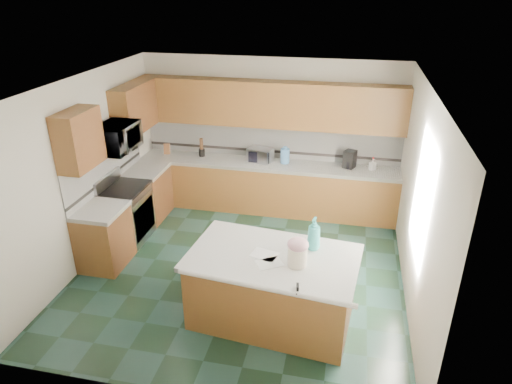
% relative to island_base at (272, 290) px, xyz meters
% --- Properties ---
extents(floor, '(4.60, 4.60, 0.00)m').
position_rel_island_base_xyz_m(floor, '(-0.62, 0.92, -0.43)').
color(floor, black).
rests_on(floor, ground).
extents(ceiling, '(4.60, 4.60, 0.00)m').
position_rel_island_base_xyz_m(ceiling, '(-0.62, 0.92, 2.27)').
color(ceiling, white).
rests_on(ceiling, ground).
extents(wall_back, '(4.60, 0.04, 2.70)m').
position_rel_island_base_xyz_m(wall_back, '(-0.62, 3.24, 0.92)').
color(wall_back, silver).
rests_on(wall_back, ground).
extents(wall_front, '(4.60, 0.04, 2.70)m').
position_rel_island_base_xyz_m(wall_front, '(-0.62, -1.40, 0.92)').
color(wall_front, silver).
rests_on(wall_front, ground).
extents(wall_left, '(0.04, 4.60, 2.70)m').
position_rel_island_base_xyz_m(wall_left, '(-2.94, 0.92, 0.92)').
color(wall_left, silver).
rests_on(wall_left, ground).
extents(wall_right, '(0.04, 4.60, 2.70)m').
position_rel_island_base_xyz_m(wall_right, '(1.70, 0.92, 0.92)').
color(wall_right, silver).
rests_on(wall_right, ground).
extents(back_base_cab, '(4.60, 0.60, 0.86)m').
position_rel_island_base_xyz_m(back_base_cab, '(-0.62, 2.92, 0.00)').
color(back_base_cab, '#371D10').
rests_on(back_base_cab, ground).
extents(back_countertop, '(4.60, 0.64, 0.06)m').
position_rel_island_base_xyz_m(back_countertop, '(-0.62, 2.92, 0.46)').
color(back_countertop, white).
rests_on(back_countertop, back_base_cab).
extents(back_upper_cab, '(4.60, 0.33, 0.78)m').
position_rel_island_base_xyz_m(back_upper_cab, '(-0.62, 3.06, 1.51)').
color(back_upper_cab, '#371D10').
rests_on(back_upper_cab, wall_back).
extents(back_backsplash, '(4.60, 0.02, 0.63)m').
position_rel_island_base_xyz_m(back_backsplash, '(-0.62, 3.21, 0.81)').
color(back_backsplash, silver).
rests_on(back_backsplash, back_countertop).
extents(back_accent_band, '(4.60, 0.01, 0.05)m').
position_rel_island_base_xyz_m(back_accent_band, '(-0.62, 3.20, 0.61)').
color(back_accent_band, black).
rests_on(back_accent_band, back_countertop).
extents(left_base_cab_rear, '(0.60, 0.82, 0.86)m').
position_rel_island_base_xyz_m(left_base_cab_rear, '(-2.62, 2.21, 0.00)').
color(left_base_cab_rear, '#371D10').
rests_on(left_base_cab_rear, ground).
extents(left_counter_rear, '(0.64, 0.82, 0.06)m').
position_rel_island_base_xyz_m(left_counter_rear, '(-2.62, 2.21, 0.46)').
color(left_counter_rear, white).
rests_on(left_counter_rear, left_base_cab_rear).
extents(left_base_cab_front, '(0.60, 0.72, 0.86)m').
position_rel_island_base_xyz_m(left_base_cab_front, '(-2.62, 0.68, 0.00)').
color(left_base_cab_front, '#371D10').
rests_on(left_base_cab_front, ground).
extents(left_counter_front, '(0.64, 0.72, 0.06)m').
position_rel_island_base_xyz_m(left_counter_front, '(-2.62, 0.68, 0.46)').
color(left_counter_front, white).
rests_on(left_counter_front, left_base_cab_front).
extents(left_backsplash, '(0.02, 2.30, 0.63)m').
position_rel_island_base_xyz_m(left_backsplash, '(-2.91, 1.47, 0.81)').
color(left_backsplash, silver).
rests_on(left_backsplash, wall_left).
extents(left_accent_band, '(0.01, 2.30, 0.05)m').
position_rel_island_base_xyz_m(left_accent_band, '(-2.91, 1.47, 0.61)').
color(left_accent_band, black).
rests_on(left_accent_band, wall_left).
extents(left_upper_cab_rear, '(0.33, 1.09, 0.78)m').
position_rel_island_base_xyz_m(left_upper_cab_rear, '(-2.76, 2.35, 1.51)').
color(left_upper_cab_rear, '#371D10').
rests_on(left_upper_cab_rear, wall_left).
extents(left_upper_cab_front, '(0.33, 0.72, 0.78)m').
position_rel_island_base_xyz_m(left_upper_cab_front, '(-2.76, 0.68, 1.51)').
color(left_upper_cab_front, '#371D10').
rests_on(left_upper_cab_front, wall_left).
extents(range_body, '(0.60, 0.76, 0.88)m').
position_rel_island_base_xyz_m(range_body, '(-2.62, 1.42, 0.01)').
color(range_body, '#B7B7BC').
rests_on(range_body, ground).
extents(range_oven_door, '(0.02, 0.68, 0.55)m').
position_rel_island_base_xyz_m(range_oven_door, '(-2.33, 1.42, -0.03)').
color(range_oven_door, black).
rests_on(range_oven_door, range_body).
extents(range_cooktop, '(0.62, 0.78, 0.04)m').
position_rel_island_base_xyz_m(range_cooktop, '(-2.62, 1.42, 0.47)').
color(range_cooktop, black).
rests_on(range_cooktop, range_body).
extents(range_handle, '(0.02, 0.66, 0.02)m').
position_rel_island_base_xyz_m(range_handle, '(-2.30, 1.42, 0.35)').
color(range_handle, '#B7B7BC').
rests_on(range_handle, range_body).
extents(range_backguard, '(0.06, 0.76, 0.18)m').
position_rel_island_base_xyz_m(range_backguard, '(-2.88, 1.42, 0.59)').
color(range_backguard, '#B7B7BC').
rests_on(range_backguard, range_body).
extents(microwave, '(0.50, 0.73, 0.41)m').
position_rel_island_base_xyz_m(microwave, '(-2.62, 1.42, 1.30)').
color(microwave, '#B7B7BC').
rests_on(microwave, wall_left).
extents(island_base, '(2.00, 1.28, 0.86)m').
position_rel_island_base_xyz_m(island_base, '(0.00, 0.00, 0.00)').
color(island_base, '#371D10').
rests_on(island_base, ground).
extents(island_top, '(2.11, 1.39, 0.06)m').
position_rel_island_base_xyz_m(island_top, '(0.00, -0.00, 0.46)').
color(island_top, white).
rests_on(island_top, island_base).
extents(island_bullnose, '(1.99, 0.27, 0.06)m').
position_rel_island_base_xyz_m(island_bullnose, '(0.00, -0.59, 0.46)').
color(island_bullnose, white).
rests_on(island_bullnose, island_base).
extents(treat_jar, '(0.25, 0.25, 0.23)m').
position_rel_island_base_xyz_m(treat_jar, '(0.30, -0.13, 0.61)').
color(treat_jar, white).
rests_on(treat_jar, island_top).
extents(treat_jar_lid, '(0.24, 0.24, 0.15)m').
position_rel_island_base_xyz_m(treat_jar_lid, '(0.30, -0.13, 0.76)').
color(treat_jar_lid, '#E8A9BB').
rests_on(treat_jar_lid, treat_jar).
extents(treat_jar_knob, '(0.08, 0.03, 0.03)m').
position_rel_island_base_xyz_m(treat_jar_knob, '(0.30, -0.13, 0.81)').
color(treat_jar_knob, tan).
rests_on(treat_jar_knob, treat_jar_lid).
extents(treat_jar_knob_end_l, '(0.04, 0.04, 0.04)m').
position_rel_island_base_xyz_m(treat_jar_knob_end_l, '(0.26, -0.13, 0.81)').
color(treat_jar_knob_end_l, tan).
rests_on(treat_jar_knob_end_l, treat_jar_lid).
extents(treat_jar_knob_end_r, '(0.04, 0.04, 0.04)m').
position_rel_island_base_xyz_m(treat_jar_knob_end_r, '(0.34, -0.13, 0.81)').
color(treat_jar_knob_end_r, tan).
rests_on(treat_jar_knob_end_r, treat_jar_lid).
extents(soap_bottle_island, '(0.20, 0.20, 0.42)m').
position_rel_island_base_xyz_m(soap_bottle_island, '(0.45, 0.25, 0.70)').
color(soap_bottle_island, teal).
rests_on(soap_bottle_island, island_top).
extents(paper_sheet_a, '(0.36, 0.34, 0.00)m').
position_rel_island_base_xyz_m(paper_sheet_a, '(-0.01, -0.16, 0.49)').
color(paper_sheet_a, white).
rests_on(paper_sheet_a, island_top).
extents(paper_sheet_b, '(0.36, 0.30, 0.00)m').
position_rel_island_base_xyz_m(paper_sheet_b, '(-0.11, -0.00, 0.49)').
color(paper_sheet_b, white).
rests_on(paper_sheet_b, island_top).
extents(clamp_body, '(0.04, 0.09, 0.08)m').
position_rel_island_base_xyz_m(clamp_body, '(0.36, -0.57, 0.50)').
color(clamp_body, black).
rests_on(clamp_body, island_top).
extents(clamp_handle, '(0.01, 0.06, 0.01)m').
position_rel_island_base_xyz_m(clamp_handle, '(0.36, -0.62, 0.48)').
color(clamp_handle, black).
rests_on(clamp_handle, island_top).
extents(knife_block, '(0.14, 0.17, 0.22)m').
position_rel_island_base_xyz_m(knife_block, '(-2.52, 2.97, 0.59)').
color(knife_block, '#472814').
rests_on(knife_block, back_countertop).
extents(utensil_crock, '(0.11, 0.11, 0.14)m').
position_rel_island_base_xyz_m(utensil_crock, '(-1.86, 3.00, 0.56)').
color(utensil_crock, black).
rests_on(utensil_crock, back_countertop).
extents(utensil_bundle, '(0.06, 0.06, 0.20)m').
position_rel_island_base_xyz_m(utensil_bundle, '(-1.86, 3.00, 0.73)').
color(utensil_bundle, '#472814').
rests_on(utensil_bundle, utensil_crock).
extents(toaster_oven, '(0.48, 0.39, 0.24)m').
position_rel_island_base_xyz_m(toaster_oven, '(-0.76, 2.97, 0.61)').
color(toaster_oven, '#B7B7BC').
rests_on(toaster_oven, back_countertop).
extents(toaster_oven_door, '(0.37, 0.01, 0.20)m').
position_rel_island_base_xyz_m(toaster_oven_door, '(-0.76, 2.84, 0.61)').
color(toaster_oven_door, black).
rests_on(toaster_oven_door, toaster_oven).
extents(paper_towel, '(0.10, 0.10, 0.23)m').
position_rel_island_base_xyz_m(paper_towel, '(-0.32, 3.02, 0.61)').
color(paper_towel, white).
rests_on(paper_towel, back_countertop).
extents(paper_towel_base, '(0.16, 0.16, 0.01)m').
position_rel_island_base_xyz_m(paper_towel_base, '(-0.32, 3.02, 0.50)').
color(paper_towel_base, '#B7B7BC').
rests_on(paper_towel_base, back_countertop).
extents(water_jug, '(0.16, 0.16, 0.26)m').
position_rel_island_base_xyz_m(water_jug, '(-0.32, 2.98, 0.62)').
color(water_jug, '#5089C2').
rests_on(water_jug, back_countertop).
extents(water_jug_neck, '(0.07, 0.07, 0.04)m').
position_rel_island_base_xyz_m(water_jug_neck, '(-0.32, 2.98, 0.77)').
color(water_jug_neck, '#5089C2').
rests_on(water_jug_neck, water_jug).
extents(coffee_maker, '(0.24, 0.25, 0.30)m').
position_rel_island_base_xyz_m(coffee_maker, '(0.80, 3.00, 0.64)').
color(coffee_maker, black).
rests_on(coffee_maker, back_countertop).
extents(coffee_carafe, '(0.13, 0.13, 0.13)m').
position_rel_island_base_xyz_m(coffee_carafe, '(0.80, 2.96, 0.55)').
color(coffee_carafe, black).
rests_on(coffee_carafe, back_countertop).
extents(soap_bottle_back, '(0.13, 0.13, 0.20)m').
position_rel_island_base_xyz_m(soap_bottle_back, '(1.19, 2.97, 0.59)').
color(soap_bottle_back, white).
rests_on(soap_bottle_back, back_countertop).
extents(soap_back_cap, '(0.02, 0.02, 0.03)m').
position_rel_island_base_xyz_m(soap_back_cap, '(1.19, 2.97, 0.70)').
color(soap_back_cap, red).
rests_on(soap_back_cap, soap_bottle_back).
extents(window_light_proxy, '(0.02, 1.40, 1.10)m').
position_rel_island_base_xyz_m(window_light_proxy, '(1.67, 0.72, 1.07)').
color(window_light_proxy, white).
rests_on(window_light_proxy, wall_right).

